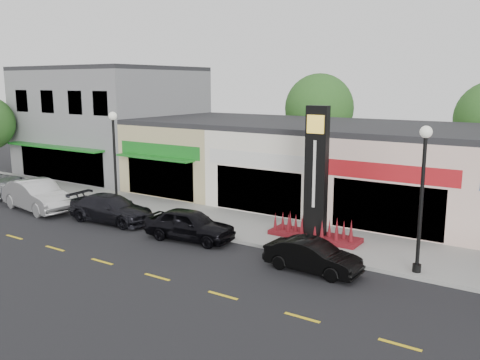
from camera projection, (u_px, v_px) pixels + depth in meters
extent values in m
plane|color=black|center=(206.00, 255.00, 21.35)|extent=(120.00, 120.00, 0.00)
cube|color=gray|center=(260.00, 229.00, 24.89)|extent=(52.00, 4.30, 0.15)
cube|color=gray|center=(234.00, 240.00, 23.05)|extent=(52.00, 0.20, 0.15)
cube|color=slate|center=(112.00, 123.00, 39.77)|extent=(12.00, 10.00, 8.00)
cube|color=#262628|center=(109.00, 69.00, 38.99)|extent=(12.00, 10.00, 0.30)
cube|color=black|center=(61.00, 164.00, 36.21)|extent=(9.00, 0.10, 2.40)
cube|color=#1A7520|center=(54.00, 147.00, 35.56)|extent=(9.50, 1.00, 0.14)
cube|color=black|center=(22.00, 101.00, 37.56)|extent=(1.40, 0.10, 1.60)
cube|color=black|center=(48.00, 102.00, 35.93)|extent=(1.40, 0.10, 1.60)
cube|color=black|center=(75.00, 103.00, 34.30)|extent=(1.40, 0.10, 1.60)
cube|color=black|center=(101.00, 103.00, 32.94)|extent=(1.40, 0.10, 1.60)
cube|color=tan|center=(209.00, 155.00, 34.95)|extent=(7.00, 10.00, 4.50)
cube|color=#262628|center=(208.00, 120.00, 34.50)|extent=(7.00, 10.00, 0.30)
cube|color=black|center=(160.00, 178.00, 31.06)|extent=(5.25, 0.10, 2.40)
cube|color=#1A7520|center=(159.00, 150.00, 30.74)|extent=(6.30, 0.12, 0.80)
cube|color=#1A7520|center=(154.00, 158.00, 30.44)|extent=(5.60, 0.90, 0.12)
cube|color=white|center=(300.00, 163.00, 31.15)|extent=(7.00, 10.00, 4.50)
cube|color=#262628|center=(301.00, 124.00, 30.70)|extent=(7.00, 10.00, 0.30)
cube|color=black|center=(258.00, 191.00, 27.26)|extent=(5.25, 0.10, 2.40)
cube|color=silver|center=(258.00, 160.00, 26.94)|extent=(6.30, 0.12, 0.80)
cube|color=beige|center=(416.00, 175.00, 27.35)|extent=(7.00, 10.00, 4.50)
cube|color=#262628|center=(419.00, 130.00, 26.90)|extent=(7.00, 10.00, 0.30)
cube|color=black|center=(386.00, 208.00, 23.46)|extent=(5.25, 0.10, 2.40)
cube|color=red|center=(388.00, 172.00, 23.14)|extent=(6.30, 0.12, 0.80)
cylinder|color=#382619|center=(318.00, 156.00, 39.18)|extent=(0.36, 0.36, 3.15)
sphere|color=#1B531A|center=(319.00, 108.00, 38.49)|extent=(5.20, 5.20, 5.20)
cylinder|color=black|center=(117.00, 210.00, 27.68)|extent=(0.32, 0.32, 0.30)
cylinder|color=black|center=(115.00, 165.00, 27.21)|extent=(0.14, 0.14, 5.00)
sphere|color=silver|center=(113.00, 116.00, 26.72)|extent=(0.44, 0.44, 0.44)
cylinder|color=black|center=(417.00, 268.00, 18.99)|extent=(0.32, 0.32, 0.30)
cylinder|color=black|center=(421.00, 203.00, 18.52)|extent=(0.14, 0.14, 5.00)
sphere|color=silver|center=(426.00, 132.00, 18.03)|extent=(0.44, 0.44, 0.44)
cube|color=#580F19|center=(314.00, 236.00, 23.11)|extent=(4.20, 1.30, 0.20)
cube|color=black|center=(316.00, 173.00, 22.56)|extent=(1.00, 0.40, 6.00)
cube|color=yellow|center=(316.00, 124.00, 21.97)|extent=(0.80, 0.05, 0.80)
cube|color=silver|center=(314.00, 174.00, 22.38)|extent=(0.12, 0.04, 3.00)
imported|color=silver|center=(37.00, 195.00, 28.64)|extent=(2.50, 5.41, 1.72)
imported|color=black|center=(111.00, 209.00, 26.29)|extent=(2.33, 4.98, 1.40)
imported|color=black|center=(190.00, 225.00, 23.25)|extent=(2.21, 4.44, 1.45)
imported|color=black|center=(313.00, 256.00, 19.34)|extent=(1.43, 3.79, 1.24)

